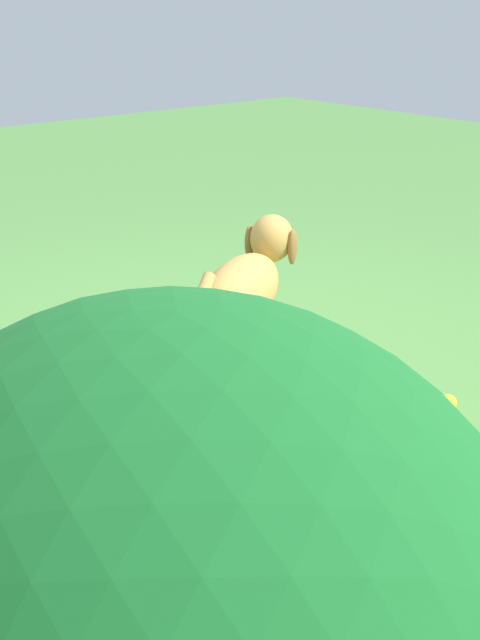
% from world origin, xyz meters
% --- Properties ---
extents(ground, '(14.00, 14.00, 0.00)m').
position_xyz_m(ground, '(0.00, 0.00, 0.00)').
color(ground, '#548C42').
extents(dog, '(0.53, 0.87, 0.66)m').
position_xyz_m(dog, '(0.05, 0.15, 0.43)').
color(dog, '#C69347').
rests_on(dog, ground).
extents(tennis_ball_0, '(0.07, 0.07, 0.07)m').
position_xyz_m(tennis_ball_0, '(0.65, 0.64, 0.03)').
color(tennis_ball_0, yellow).
rests_on(tennis_ball_0, ground).
extents(shrub_near, '(0.97, 0.88, 1.15)m').
position_xyz_m(shrub_near, '(1.58, -1.27, 0.73)').
color(shrub_near, brown).
rests_on(shrub_near, ground).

